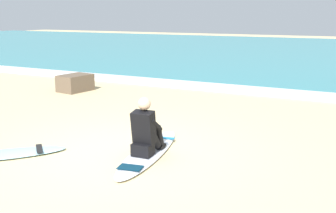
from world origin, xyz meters
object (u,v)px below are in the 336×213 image
object	(u,v)px
shoreline_rock	(75,83)
surfboard_spare_near	(4,154)
surfer_seated	(146,132)
surfboard_main	(149,152)

from	to	relation	value
shoreline_rock	surfboard_spare_near	bearing A→B (deg)	-61.65
shoreline_rock	surfer_seated	bearing A→B (deg)	-39.84
surfer_seated	surfboard_spare_near	size ratio (longest dim) A/B	0.52
surfboard_main	surfer_seated	world-z (taller)	surfer_seated
surfer_seated	shoreline_rock	size ratio (longest dim) A/B	0.98
surfboard_main	surfboard_spare_near	world-z (taller)	same
surfboard_main	surfboard_spare_near	bearing A→B (deg)	-149.96
surfer_seated	surfboard_main	bearing A→B (deg)	104.66
surfboard_main	surfer_seated	bearing A→B (deg)	-75.34
shoreline_rock	surfboard_main	bearing A→B (deg)	-38.96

